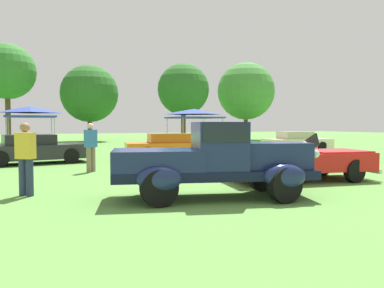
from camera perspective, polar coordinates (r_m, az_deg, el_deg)
The scene contains 14 objects.
ground_plane at distance 8.59m, azimuth 2.57°, elevation -8.04°, with size 120.00×120.00×0.00m, color #568C3D.
feature_pickup_truck at distance 8.31m, azimuth 3.53°, elevation -2.37°, with size 4.63×2.71×1.70m.
neighbor_convertible at distance 11.42m, azimuth 16.49°, elevation -2.46°, with size 4.55×2.38×1.40m.
show_car_charcoal at distance 16.88m, azimuth -23.16°, elevation -0.76°, with size 4.63×2.26×1.22m.
show_car_orange at distance 17.43m, azimuth -2.95°, elevation -0.41°, with size 4.66×2.43×1.22m.
show_car_cream at distance 22.60m, azimuth 15.75°, elevation 0.27°, with size 4.05×2.30×1.22m.
spectator_near_truck at distance 13.32m, azimuth -15.25°, elevation -0.23°, with size 0.47×0.42×1.69m.
spectator_between_cars at distance 9.35m, azimuth -24.12°, elevation -1.75°, with size 0.46×0.44×1.69m.
canopy_tent_center_field at distance 24.13m, azimuth -23.52°, elevation 4.63°, with size 2.76×2.76×2.71m.
canopy_tent_right_field at distance 25.83m, azimuth 0.33°, elevation 4.77°, with size 3.22×3.22×2.71m.
treeline_mid_left at distance 36.64m, azimuth -26.48°, elevation 9.89°, with size 4.83×4.83×8.65m.
treeline_center at distance 37.32m, azimuth -15.43°, elevation 7.43°, with size 5.46×5.46×7.31m.
treeline_mid_right at distance 35.62m, azimuth -1.33°, elevation 8.33°, with size 4.89×4.89×7.39m.
treeline_far_right at distance 40.09m, azimuth 8.27°, elevation 7.99°, with size 6.02×6.02×8.14m.
Camera 1 is at (-3.81, -7.51, 1.65)m, focal length 34.83 mm.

